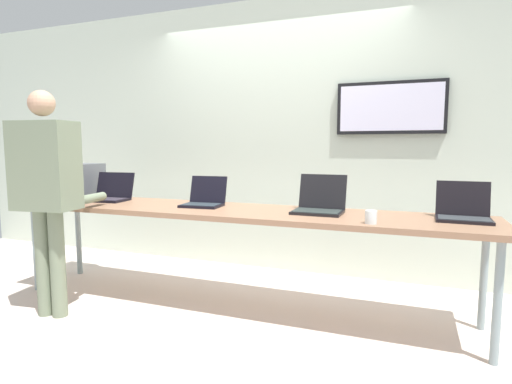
{
  "coord_description": "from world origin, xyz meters",
  "views": [
    {
      "loc": [
        1.3,
        -2.89,
        1.27
      ],
      "look_at": [
        0.22,
        -0.04,
        0.94
      ],
      "focal_mm": 28.88,
      "sensor_mm": 36.0,
      "label": 1
    }
  ],
  "objects_px": {
    "laptop_station_0": "(109,194)",
    "laptop_station_3": "(463,211)",
    "person": "(47,182)",
    "workbench": "(232,215)",
    "laptop_station_1": "(204,199)",
    "equipment_box": "(77,181)",
    "coffee_mug": "(371,217)",
    "laptop_station_2": "(319,204)"
  },
  "relations": [
    {
      "from": "laptop_station_0",
      "to": "laptop_station_3",
      "type": "height_order",
      "value": "laptop_station_3"
    },
    {
      "from": "laptop_station_0",
      "to": "person",
      "type": "distance_m",
      "value": 0.72
    },
    {
      "from": "workbench",
      "to": "laptop_station_3",
      "type": "relative_size",
      "value": 11.1
    },
    {
      "from": "workbench",
      "to": "laptop_station_3",
      "type": "height_order",
      "value": "laptop_station_3"
    },
    {
      "from": "workbench",
      "to": "laptop_station_1",
      "type": "xyz_separation_m",
      "value": [
        -0.28,
        0.07,
        0.1
      ]
    },
    {
      "from": "equipment_box",
      "to": "laptop_station_0",
      "type": "height_order",
      "value": "equipment_box"
    },
    {
      "from": "equipment_box",
      "to": "coffee_mug",
      "type": "xyz_separation_m",
      "value": [
        2.73,
        -0.38,
        -0.12
      ]
    },
    {
      "from": "equipment_box",
      "to": "laptop_station_0",
      "type": "distance_m",
      "value": 0.43
    },
    {
      "from": "workbench",
      "to": "person",
      "type": "height_order",
      "value": "person"
    },
    {
      "from": "coffee_mug",
      "to": "laptop_station_0",
      "type": "bearing_deg",
      "value": 171.85
    },
    {
      "from": "equipment_box",
      "to": "laptop_station_1",
      "type": "bearing_deg",
      "value": -2.2
    },
    {
      "from": "laptop_station_0",
      "to": "laptop_station_1",
      "type": "relative_size",
      "value": 1.18
    },
    {
      "from": "person",
      "to": "laptop_station_3",
      "type": "bearing_deg",
      "value": 14.42
    },
    {
      "from": "laptop_station_1",
      "to": "laptop_station_2",
      "type": "bearing_deg",
      "value": 0.47
    },
    {
      "from": "laptop_station_1",
      "to": "equipment_box",
      "type": "bearing_deg",
      "value": 177.8
    },
    {
      "from": "laptop_station_2",
      "to": "laptop_station_0",
      "type": "bearing_deg",
      "value": -179.98
    },
    {
      "from": "person",
      "to": "laptop_station_1",
      "type": "bearing_deg",
      "value": 36.87
    },
    {
      "from": "person",
      "to": "coffee_mug",
      "type": "distance_m",
      "value": 2.31
    },
    {
      "from": "workbench",
      "to": "laptop_station_0",
      "type": "height_order",
      "value": "laptop_station_0"
    },
    {
      "from": "workbench",
      "to": "laptop_station_1",
      "type": "distance_m",
      "value": 0.31
    },
    {
      "from": "laptop_station_1",
      "to": "coffee_mug",
      "type": "height_order",
      "value": "laptop_station_1"
    },
    {
      "from": "laptop_station_0",
      "to": "person",
      "type": "xyz_separation_m",
      "value": [
        0.04,
        -0.7,
        0.17
      ]
    },
    {
      "from": "laptop_station_3",
      "to": "coffee_mug",
      "type": "relative_size",
      "value": 4.03
    },
    {
      "from": "laptop_station_0",
      "to": "person",
      "type": "height_order",
      "value": "person"
    },
    {
      "from": "equipment_box",
      "to": "laptop_station_3",
      "type": "relative_size",
      "value": 1.17
    },
    {
      "from": "laptop_station_0",
      "to": "laptop_station_2",
      "type": "distance_m",
      "value": 1.92
    },
    {
      "from": "workbench",
      "to": "laptop_station_2",
      "type": "distance_m",
      "value": 0.68
    },
    {
      "from": "equipment_box",
      "to": "workbench",
      "type": "bearing_deg",
      "value": -4.38
    },
    {
      "from": "person",
      "to": "coffee_mug",
      "type": "relative_size",
      "value": 19.83
    },
    {
      "from": "laptop_station_0",
      "to": "laptop_station_3",
      "type": "relative_size",
      "value": 1.16
    },
    {
      "from": "equipment_box",
      "to": "person",
      "type": "relative_size",
      "value": 0.24
    },
    {
      "from": "laptop_station_1",
      "to": "coffee_mug",
      "type": "distance_m",
      "value": 1.39
    },
    {
      "from": "laptop_station_1",
      "to": "laptop_station_3",
      "type": "distance_m",
      "value": 1.9
    },
    {
      "from": "laptop_station_2",
      "to": "coffee_mug",
      "type": "distance_m",
      "value": 0.52
    },
    {
      "from": "workbench",
      "to": "laptop_station_3",
      "type": "bearing_deg",
      "value": 3.76
    },
    {
      "from": "workbench",
      "to": "equipment_box",
      "type": "xyz_separation_m",
      "value": [
        -1.66,
        0.13,
        0.21
      ]
    },
    {
      "from": "laptop_station_2",
      "to": "workbench",
      "type": "bearing_deg",
      "value": -173.04
    },
    {
      "from": "equipment_box",
      "to": "laptop_station_1",
      "type": "height_order",
      "value": "equipment_box"
    },
    {
      "from": "equipment_box",
      "to": "coffee_mug",
      "type": "relative_size",
      "value": 4.73
    },
    {
      "from": "laptop_station_0",
      "to": "person",
      "type": "bearing_deg",
      "value": -86.85
    },
    {
      "from": "laptop_station_0",
      "to": "coffee_mug",
      "type": "xyz_separation_m",
      "value": [
        2.31,
        -0.33,
        -0.01
      ]
    },
    {
      "from": "laptop_station_3",
      "to": "coffee_mug",
      "type": "height_order",
      "value": "laptop_station_3"
    }
  ]
}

